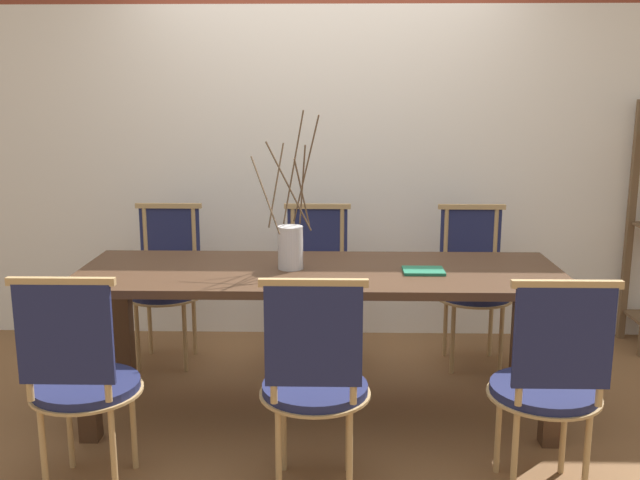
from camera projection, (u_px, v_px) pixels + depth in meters
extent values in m
plane|color=brown|center=(320.00, 414.00, 3.72)|extent=(16.00, 16.00, 0.00)
cube|color=white|center=(324.00, 175.00, 4.77)|extent=(12.00, 0.06, 2.19)
cube|color=#422B1C|center=(320.00, 273.00, 3.56)|extent=(2.41, 0.81, 0.04)
cube|color=#422B1C|center=(87.00, 367.00, 3.37)|extent=(0.09, 0.09, 0.74)
cube|color=#422B1C|center=(554.00, 371.00, 3.32)|extent=(0.09, 0.09, 0.74)
cube|color=#422B1C|center=(124.00, 326.00, 3.96)|extent=(0.09, 0.09, 0.74)
cube|color=#422B1C|center=(521.00, 329.00, 3.91)|extent=(0.09, 0.09, 0.74)
cylinder|color=#1E234C|center=(87.00, 386.00, 2.96)|extent=(0.44, 0.44, 0.04)
cylinder|color=tan|center=(87.00, 391.00, 2.96)|extent=(0.46, 0.46, 0.01)
cylinder|color=tan|center=(69.00, 422.00, 3.15)|extent=(0.03, 0.03, 0.44)
cylinder|color=tan|center=(133.00, 423.00, 3.14)|extent=(0.03, 0.03, 0.44)
cylinder|color=tan|center=(44.00, 454.00, 2.87)|extent=(0.03, 0.03, 0.44)
cylinder|color=tan|center=(114.00, 455.00, 2.86)|extent=(0.03, 0.03, 0.44)
cylinder|color=tan|center=(26.00, 340.00, 2.72)|extent=(0.03, 0.03, 0.50)
cylinder|color=tan|center=(105.00, 341.00, 2.72)|extent=(0.03, 0.03, 0.50)
cube|color=#1E234C|center=(64.00, 335.00, 2.71)|extent=(0.37, 0.02, 0.40)
cube|color=tan|center=(61.00, 281.00, 2.67)|extent=(0.41, 0.03, 0.03)
cylinder|color=#1E234C|center=(315.00, 388.00, 2.94)|extent=(0.44, 0.44, 0.04)
cylinder|color=tan|center=(315.00, 393.00, 2.94)|extent=(0.46, 0.46, 0.01)
cylinder|color=tan|center=(284.00, 424.00, 3.13)|extent=(0.03, 0.03, 0.44)
cylinder|color=tan|center=(348.00, 425.00, 3.12)|extent=(0.03, 0.03, 0.44)
cylinder|color=tan|center=(279.00, 457.00, 2.85)|extent=(0.03, 0.03, 0.44)
cylinder|color=tan|center=(350.00, 458.00, 2.84)|extent=(0.03, 0.03, 0.44)
cylinder|color=tan|center=(273.00, 342.00, 2.70)|extent=(0.03, 0.03, 0.50)
cylinder|color=tan|center=(354.00, 343.00, 2.70)|extent=(0.03, 0.03, 0.50)
cube|color=#1E234C|center=(313.00, 337.00, 2.69)|extent=(0.37, 0.02, 0.40)
cube|color=tan|center=(313.00, 283.00, 2.65)|extent=(0.41, 0.03, 0.03)
cylinder|color=#1E234C|center=(544.00, 390.00, 2.92)|extent=(0.44, 0.44, 0.04)
cylinder|color=tan|center=(544.00, 395.00, 2.92)|extent=(0.46, 0.46, 0.01)
cylinder|color=tan|center=(498.00, 426.00, 3.11)|extent=(0.03, 0.03, 0.44)
cylinder|color=tan|center=(564.00, 427.00, 3.10)|extent=(0.03, 0.03, 0.44)
cylinder|color=tan|center=(514.00, 459.00, 2.83)|extent=(0.03, 0.03, 0.44)
cylinder|color=tan|center=(586.00, 460.00, 2.82)|extent=(0.03, 0.03, 0.44)
cylinder|color=tan|center=(522.00, 344.00, 2.68)|extent=(0.03, 0.03, 0.50)
cylinder|color=tan|center=(604.00, 345.00, 2.68)|extent=(0.03, 0.03, 0.50)
cube|color=#1E234C|center=(564.00, 338.00, 2.67)|extent=(0.37, 0.02, 0.40)
cube|color=tan|center=(567.00, 284.00, 2.63)|extent=(0.41, 0.03, 0.03)
cylinder|color=#1E234C|center=(165.00, 292.00, 4.33)|extent=(0.44, 0.44, 0.04)
cylinder|color=tan|center=(165.00, 295.00, 4.34)|extent=(0.46, 0.46, 0.01)
cylinder|color=tan|center=(185.00, 336.00, 4.24)|extent=(0.03, 0.03, 0.44)
cylinder|color=tan|center=(138.00, 336.00, 4.25)|extent=(0.03, 0.03, 0.44)
cylinder|color=tan|center=(194.00, 321.00, 4.52)|extent=(0.03, 0.03, 0.44)
cylinder|color=tan|center=(150.00, 321.00, 4.53)|extent=(0.03, 0.03, 0.44)
cylinder|color=tan|center=(194.00, 243.00, 4.46)|extent=(0.03, 0.03, 0.50)
cylinder|color=tan|center=(146.00, 242.00, 4.46)|extent=(0.03, 0.03, 0.50)
cube|color=#1E234C|center=(170.00, 239.00, 4.46)|extent=(0.37, 0.02, 0.40)
cube|color=tan|center=(168.00, 206.00, 4.41)|extent=(0.41, 0.03, 0.03)
cylinder|color=#1E234C|center=(317.00, 293.00, 4.32)|extent=(0.44, 0.44, 0.04)
cylinder|color=tan|center=(317.00, 296.00, 4.32)|extent=(0.46, 0.46, 0.01)
cylinder|color=tan|center=(340.00, 338.00, 4.22)|extent=(0.03, 0.03, 0.44)
cylinder|color=tan|center=(292.00, 337.00, 4.23)|extent=(0.03, 0.03, 0.44)
cylinder|color=tan|center=(340.00, 322.00, 4.50)|extent=(0.03, 0.03, 0.44)
cylinder|color=tan|center=(295.00, 322.00, 4.51)|extent=(0.03, 0.03, 0.44)
cylinder|color=tan|center=(342.00, 243.00, 4.44)|extent=(0.03, 0.03, 0.50)
cylinder|color=tan|center=(293.00, 243.00, 4.45)|extent=(0.03, 0.03, 0.50)
cube|color=#1E234C|center=(317.00, 239.00, 4.44)|extent=(0.37, 0.02, 0.40)
cube|color=tan|center=(317.00, 206.00, 4.39)|extent=(0.41, 0.03, 0.03)
cylinder|color=#1E234C|center=(474.00, 294.00, 4.29)|extent=(0.44, 0.44, 0.04)
cylinder|color=tan|center=(474.00, 297.00, 4.30)|extent=(0.46, 0.46, 0.01)
cylinder|color=tan|center=(501.00, 339.00, 4.20)|extent=(0.03, 0.03, 0.44)
cylinder|color=tan|center=(453.00, 338.00, 4.21)|extent=(0.03, 0.03, 0.44)
cylinder|color=tan|center=(491.00, 323.00, 4.48)|extent=(0.03, 0.03, 0.44)
cylinder|color=tan|center=(445.00, 323.00, 4.49)|extent=(0.03, 0.03, 0.44)
cylinder|color=tan|center=(495.00, 244.00, 4.42)|extent=(0.03, 0.03, 0.50)
cylinder|color=tan|center=(446.00, 244.00, 4.42)|extent=(0.03, 0.03, 0.50)
cube|color=#1E234C|center=(470.00, 240.00, 4.42)|extent=(0.37, 0.02, 0.40)
cube|color=tan|center=(472.00, 207.00, 4.37)|extent=(0.41, 0.03, 0.03)
cylinder|color=silver|center=(290.00, 248.00, 3.55)|extent=(0.13, 0.13, 0.22)
cylinder|color=brown|center=(293.00, 168.00, 3.52)|extent=(0.11, 0.04, 0.57)
cylinder|color=brown|center=(302.00, 185.00, 3.50)|extent=(0.04, 0.13, 0.41)
cylinder|color=brown|center=(276.00, 185.00, 3.52)|extent=(0.08, 0.15, 0.41)
cylinder|color=brown|center=(265.00, 194.00, 3.42)|extent=(0.16, 0.24, 0.35)
cylinder|color=brown|center=(302.00, 193.00, 3.46)|extent=(0.08, 0.13, 0.35)
cylinder|color=brown|center=(289.00, 187.00, 3.38)|extent=(0.22, 0.01, 0.43)
cylinder|color=brown|center=(306.00, 170.00, 3.54)|extent=(0.14, 0.16, 0.55)
cube|color=#1E6B4C|center=(423.00, 271.00, 3.50)|extent=(0.20, 0.16, 0.01)
cube|color=brown|center=(630.00, 223.00, 4.70)|extent=(0.04, 0.04, 1.60)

